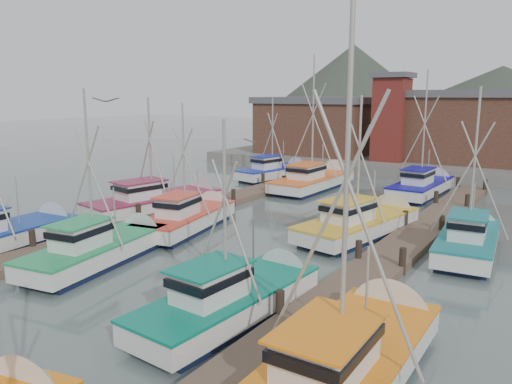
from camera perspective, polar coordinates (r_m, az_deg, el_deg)
The scene contains 21 objects.
ground at distance 22.27m, azimuth -8.15°, elevation -9.14°, with size 260.00×260.00×0.00m, color #4C5B5A.
dock_left at distance 29.66m, azimuth -13.21°, elevation -3.77°, with size 2.30×46.00×1.50m.
dock_right at distance 22.12m, azimuth 13.10°, elevation -8.89°, with size 2.30×46.00×1.50m.
quay at distance 54.87m, azimuth 18.22°, elevation 3.12°, with size 44.00×16.00×1.20m, color gray.
shed_left at distance 56.51m, azimuth 7.00°, elevation 7.62°, with size 12.72×8.48×6.20m.
shed_center at distance 53.28m, azimuth 24.75°, elevation 6.87°, with size 14.84×9.54×6.90m.
lookout_tower at distance 51.19m, azimuth 15.18°, elevation 8.33°, with size 3.60×3.60×8.50m.
distant_hills at distance 140.95m, azimuth 22.39°, elevation 7.12°, with size 175.00×140.00×42.00m.
boat_4 at distance 24.27m, azimuth -17.01°, elevation -6.13°, with size 3.77×8.53×8.56m.
boat_5 at distance 17.81m, azimuth -2.09°, elevation -12.00°, with size 3.09×8.41×7.55m.
boat_6 at distance 28.19m, azimuth -26.92°, elevation -4.47°, with size 3.80×9.14×9.30m.
boat_7 at distance 14.35m, azimuth 10.79°, elevation -18.18°, with size 4.23×9.21×10.55m.
boat_8 at distance 29.13m, azimuth -7.43°, elevation -2.88°, with size 4.02×8.57×7.88m.
boat_9 at distance 28.26m, azimuth 12.19°, elevation -3.47°, with size 4.35×9.58×8.43m.
boat_10 at distance 33.89m, azimuth -10.71°, elevation -1.00°, with size 4.72×10.13×8.37m.
boat_11 at distance 26.66m, azimuth 23.17°, elevation -5.01°, with size 3.45×8.14×8.64m.
boat_12 at distance 41.62m, azimuth 6.89°, elevation 1.36°, with size 4.64×10.12×11.69m.
boat_13 at distance 40.71m, azimuth 18.59°, elevation 0.63°, with size 4.04×8.98×10.24m.
boat_14 at distance 46.11m, azimuth 2.40°, elevation 2.36°, with size 3.99×8.62×8.15m.
gull_near at distance 22.12m, azimuth -16.82°, elevation 9.98°, with size 1.55×0.62×0.24m.
gull_far at distance 26.11m, azimuth -0.07°, elevation 5.79°, with size 1.55×0.64×0.24m.
Camera 1 is at (13.93, -15.61, 7.65)m, focal length 35.00 mm.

